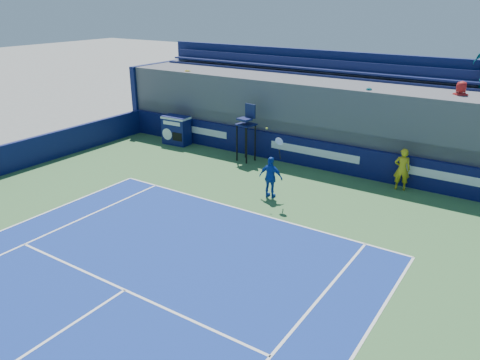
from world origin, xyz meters
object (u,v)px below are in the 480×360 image
Objects in this scene: ball_person at (402,169)px; tennis_player at (271,177)px; umpire_chair at (247,127)px; match_clock at (176,129)px.

tennis_player is (-3.65, -3.29, -0.04)m from ball_person.
ball_person is 6.64m from umpire_chair.
ball_person is 10.76m from match_clock.
umpire_chair is at bearing -13.82° from ball_person.
ball_person is 1.14× the size of match_clock.
tennis_player reaches higher than match_clock.
match_clock is (-10.75, -0.14, -0.07)m from ball_person.
match_clock is 0.54× the size of tennis_player.
ball_person is 0.62× the size of tennis_player.
tennis_player is at bearing -23.96° from match_clock.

